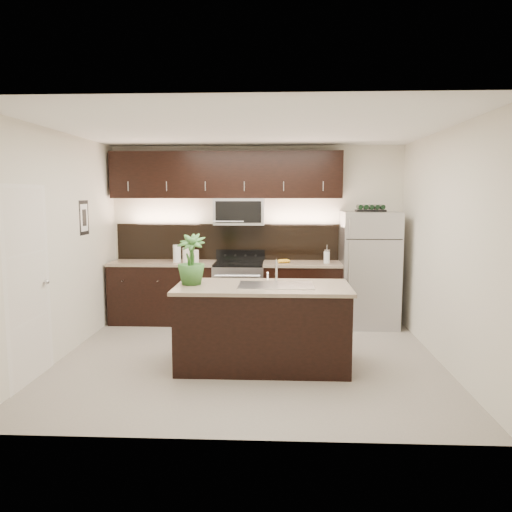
{
  "coord_description": "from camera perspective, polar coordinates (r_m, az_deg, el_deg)",
  "views": [
    {
      "loc": [
        0.35,
        -5.77,
        1.95
      ],
      "look_at": [
        0.06,
        0.55,
        1.17
      ],
      "focal_mm": 35.0,
      "sensor_mm": 36.0,
      "label": 1
    }
  ],
  "objects": [
    {
      "name": "bananas",
      "position": [
        7.45,
        2.74,
        -0.57
      ],
      "size": [
        0.23,
        0.2,
        0.06
      ],
      "primitive_type": "ellipsoid",
      "rotation": [
        0.0,
        0.0,
        0.3
      ],
      "color": "gold",
      "rests_on": "counter_run"
    },
    {
      "name": "sink_faucet",
      "position": [
        5.62,
        2.33,
        -3.21
      ],
      "size": [
        0.84,
        0.5,
        0.28
      ],
      "color": "silver",
      "rests_on": "island"
    },
    {
      "name": "french_press",
      "position": [
        7.5,
        8.09,
        -0.05
      ],
      "size": [
        0.09,
        0.09,
        0.27
      ],
      "rotation": [
        0.0,
        0.0,
        -0.3
      ],
      "color": "silver",
      "rests_on": "counter_run"
    },
    {
      "name": "room_walls",
      "position": [
        5.76,
        -1.99,
        4.45
      ],
      "size": [
        4.52,
        4.02,
        2.71
      ],
      "color": "beige",
      "rests_on": "ground"
    },
    {
      "name": "ground",
      "position": [
        6.11,
        -0.83,
        -11.64
      ],
      "size": [
        4.5,
        4.5,
        0.0
      ],
      "primitive_type": "plane",
      "color": "gray",
      "rests_on": "ground"
    },
    {
      "name": "plant",
      "position": [
        5.69,
        -7.42,
        -0.38
      ],
      "size": [
        0.36,
        0.36,
        0.57
      ],
      "primitive_type": "imported",
      "rotation": [
        0.0,
        0.0,
        -0.12
      ],
      "color": "#306227",
      "rests_on": "island"
    },
    {
      "name": "refrigerator",
      "position": [
        7.6,
        12.76,
        -1.48
      ],
      "size": [
        0.82,
        0.74,
        1.71
      ],
      "primitive_type": "cube",
      "color": "#B2B2B7",
      "rests_on": "ground"
    },
    {
      "name": "canisters",
      "position": [
        7.6,
        -8.23,
        0.16
      ],
      "size": [
        0.4,
        0.13,
        0.26
      ],
      "rotation": [
        0.0,
        0.0,
        -0.07
      ],
      "color": "silver",
      "rests_on": "counter_run"
    },
    {
      "name": "wine_rack",
      "position": [
        7.53,
        12.95,
        5.32
      ],
      "size": [
        0.42,
        0.26,
        0.1
      ],
      "color": "black",
      "rests_on": "refrigerator"
    },
    {
      "name": "upper_fixtures",
      "position": [
        7.65,
        -3.25,
        8.4
      ],
      "size": [
        3.49,
        0.4,
        1.66
      ],
      "color": "black",
      "rests_on": "counter_run"
    },
    {
      "name": "counter_run",
      "position": [
        7.65,
        -3.48,
        -4.17
      ],
      "size": [
        3.51,
        0.65,
        0.94
      ],
      "color": "black",
      "rests_on": "ground"
    },
    {
      "name": "island",
      "position": [
        5.72,
        0.78,
        -7.99
      ],
      "size": [
        1.96,
        0.96,
        0.94
      ],
      "color": "black",
      "rests_on": "ground"
    }
  ]
}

